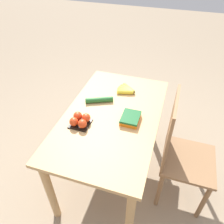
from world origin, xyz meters
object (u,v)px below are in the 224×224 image
object	(u,v)px
banana_bunch	(127,90)
cucumber_near	(99,100)
tomato_pack	(80,120)
chair	(180,153)
carrot_bag	(131,118)

from	to	relation	value
banana_bunch	cucumber_near	bearing A→B (deg)	-40.11
tomato_pack	cucumber_near	world-z (taller)	tomato_pack
chair	carrot_bag	size ratio (longest dim) A/B	6.02
cucumber_near	tomato_pack	bearing A→B (deg)	-7.61
banana_bunch	tomato_pack	size ratio (longest dim) A/B	1.11
chair	cucumber_near	size ratio (longest dim) A/B	4.39
banana_bunch	cucumber_near	distance (m)	0.28
tomato_pack	cucumber_near	xyz separation A→B (m)	(-0.30, 0.04, -0.01)
banana_bunch	carrot_bag	world-z (taller)	carrot_bag
carrot_bag	tomato_pack	bearing A→B (deg)	-66.64
tomato_pack	carrot_bag	xyz separation A→B (m)	(-0.15, 0.35, -0.01)
chair	carrot_bag	xyz separation A→B (m)	(-0.01, -0.41, 0.24)
banana_bunch	carrot_bag	distance (m)	0.38
chair	cucumber_near	xyz separation A→B (m)	(-0.16, -0.72, 0.24)
chair	banana_bunch	size ratio (longest dim) A/B	6.23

